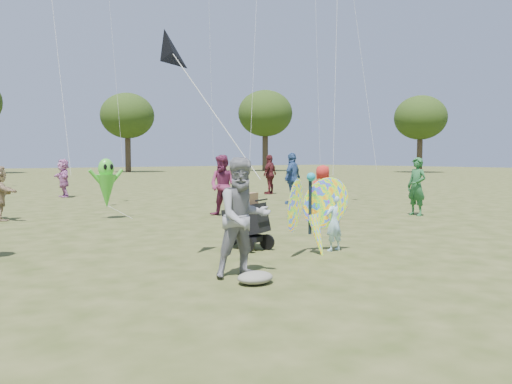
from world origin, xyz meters
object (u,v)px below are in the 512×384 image
at_px(jogging_stroller, 245,217).
at_px(crowd_a, 323,193).
at_px(alien_kite, 106,185).
at_px(child_girl, 334,223).
at_px(crowd_c, 292,178).
at_px(crowd_j, 63,178).
at_px(crowd_h, 270,174).
at_px(butterfly_kite, 313,214).
at_px(crowd_e, 223,186).
at_px(crowd_f, 417,187).
at_px(adult_man, 243,217).

bearing_deg(jogging_stroller, crowd_a, 2.79).
bearing_deg(alien_kite, child_girl, -77.86).
distance_m(crowd_c, crowd_j, 10.45).
height_order(crowd_h, butterfly_kite, crowd_h).
bearing_deg(crowd_c, child_girl, 30.50).
distance_m(crowd_a, crowd_e, 3.04).
bearing_deg(butterfly_kite, crowd_c, 50.46).
bearing_deg(child_girl, crowd_h, -124.94).
relative_size(crowd_f, alien_kite, 1.01).
height_order(child_girl, crowd_e, crowd_e).
bearing_deg(crowd_e, butterfly_kite, -44.85).
relative_size(jogging_stroller, butterfly_kite, 0.66).
xyz_separation_m(child_girl, crowd_a, (3.04, 3.33, 0.24)).
bearing_deg(crowd_h, crowd_f, 55.74).
distance_m(crowd_a, alien_kite, 6.15).
relative_size(crowd_f, crowd_h, 0.93).
bearing_deg(jogging_stroller, child_girl, -70.24).
relative_size(adult_man, crowd_c, 0.91).
xyz_separation_m(crowd_a, crowd_j, (-3.21, 12.87, 0.07)).
xyz_separation_m(crowd_e, alien_kite, (-3.04, 1.45, 0.05)).
bearing_deg(child_girl, butterfly_kite, -0.57).
distance_m(adult_man, crowd_c, 11.59).
bearing_deg(butterfly_kite, alien_kite, 98.04).
height_order(crowd_j, butterfly_kite, crowd_j).
height_order(child_girl, crowd_a, crowd_a).
xyz_separation_m(crowd_a, crowd_e, (-1.59, 2.59, 0.14)).
bearing_deg(crowd_c, adult_man, 22.17).
bearing_deg(adult_man, crowd_j, 94.26).
relative_size(crowd_a, alien_kite, 0.89).
bearing_deg(adult_man, child_girl, 25.77).
bearing_deg(crowd_h, child_girl, 33.33).
bearing_deg(crowd_e, adult_man, -57.79).
xyz_separation_m(crowd_a, crowd_h, (5.19, 8.69, 0.17)).
bearing_deg(crowd_h, adult_man, 27.22).
bearing_deg(crowd_h, crowd_c, 38.05).
relative_size(crowd_h, butterfly_kite, 1.09).
relative_size(crowd_e, crowd_j, 1.09).
distance_m(crowd_c, alien_kite, 7.27).
distance_m(crowd_h, butterfly_kite, 14.88).
xyz_separation_m(crowd_c, jogging_stroller, (-6.85, -6.29, -0.36)).
distance_m(child_girl, butterfly_kite, 0.58).
relative_size(crowd_e, jogging_stroller, 1.61).
relative_size(butterfly_kite, alien_kite, 1.00).
xyz_separation_m(child_girl, crowd_c, (5.68, 7.54, 0.43)).
bearing_deg(butterfly_kite, crowd_f, 20.13).
distance_m(jogging_stroller, alien_kite, 6.14).
height_order(butterfly_kite, alien_kite, alien_kite).
height_order(crowd_h, crowd_j, crowd_h).
distance_m(child_girl, crowd_h, 14.57).
height_order(jogging_stroller, alien_kite, alien_kite).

